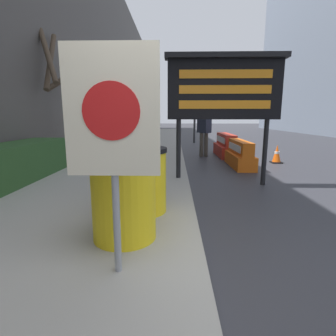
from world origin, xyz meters
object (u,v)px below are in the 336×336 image
at_px(warning_sign, 112,124).
at_px(jersey_barrier_orange_far, 240,155).
at_px(traffic_cone_mid, 221,141).
at_px(pedestrian_worker, 204,127).
at_px(message_board, 224,89).
at_px(barrel_drum_foreground, 124,198).
at_px(barrel_drum_middle, 142,180).
at_px(traffic_cone_near, 277,154).
at_px(jersey_barrier_red_striped, 226,146).
at_px(traffic_light_near_curb, 195,91).

distance_m(warning_sign, jersey_barrier_orange_far, 6.32).
bearing_deg(traffic_cone_mid, pedestrian_worker, -112.65).
xyz_separation_m(message_board, traffic_cone_mid, (1.21, 6.88, -1.66)).
height_order(traffic_cone_mid, pedestrian_worker, pedestrian_worker).
xyz_separation_m(barrel_drum_foreground, warning_sign, (0.06, -0.66, 0.81)).
height_order(barrel_drum_foreground, barrel_drum_middle, same).
relative_size(barrel_drum_middle, jersey_barrier_orange_far, 0.49).
height_order(warning_sign, traffic_cone_near, warning_sign).
bearing_deg(barrel_drum_foreground, warning_sign, -84.59).
height_order(barrel_drum_middle, jersey_barrier_red_striped, barrel_drum_middle).
distance_m(traffic_cone_near, traffic_light_near_curb, 7.43).
relative_size(message_board, jersey_barrier_orange_far, 1.46).
bearing_deg(jersey_barrier_orange_far, traffic_light_near_curb, 96.38).
xyz_separation_m(traffic_cone_near, traffic_light_near_curb, (-2.17, 6.61, 2.60)).
height_order(traffic_cone_near, pedestrian_worker, pedestrian_worker).
distance_m(message_board, jersey_barrier_red_striped, 4.74).
bearing_deg(message_board, warning_sign, -112.60).
xyz_separation_m(barrel_drum_middle, pedestrian_worker, (1.55, 6.27, 0.48)).
xyz_separation_m(barrel_drum_foreground, jersey_barrier_orange_far, (2.49, 5.08, -0.26)).
distance_m(traffic_cone_near, pedestrian_worker, 2.71).
relative_size(jersey_barrier_orange_far, pedestrian_worker, 1.01).
xyz_separation_m(message_board, jersey_barrier_red_striped, (0.93, 4.35, -1.66)).
bearing_deg(traffic_cone_mid, traffic_light_near_curb, 113.12).
bearing_deg(message_board, pedestrian_worker, 88.96).
bearing_deg(jersey_barrier_orange_far, message_board, -113.35).
distance_m(barrel_drum_middle, jersey_barrier_orange_far, 4.89).
bearing_deg(barrel_drum_middle, warning_sign, -90.89).
bearing_deg(pedestrian_worker, barrel_drum_middle, 129.12).
xyz_separation_m(jersey_barrier_red_striped, pedestrian_worker, (-0.86, -0.17, 0.72)).
relative_size(barrel_drum_foreground, barrel_drum_middle, 1.00).
xyz_separation_m(barrel_drum_middle, jersey_barrier_orange_far, (2.40, 4.25, -0.26)).
bearing_deg(traffic_light_near_curb, traffic_cone_near, -71.87).
relative_size(message_board, jersey_barrier_red_striped, 1.33).
height_order(barrel_drum_foreground, jersey_barrier_red_striped, barrel_drum_foreground).
height_order(jersey_barrier_red_striped, traffic_cone_near, jersey_barrier_red_striped).
height_order(barrel_drum_middle, traffic_cone_mid, barrel_drum_middle).
bearing_deg(traffic_light_near_curb, barrel_drum_foreground, -97.70).
relative_size(barrel_drum_middle, traffic_cone_mid, 1.22).
bearing_deg(barrel_drum_middle, jersey_barrier_orange_far, 60.53).
xyz_separation_m(traffic_cone_mid, traffic_light_near_curb, (-1.09, 2.55, 2.52)).
bearing_deg(jersey_barrier_red_striped, jersey_barrier_orange_far, -90.00).
height_order(traffic_cone_mid, traffic_light_near_curb, traffic_light_near_curb).
bearing_deg(warning_sign, pedestrian_worker, 78.57).
bearing_deg(jersey_barrier_red_striped, traffic_cone_mid, 83.81).
xyz_separation_m(message_board, pedestrian_worker, (0.08, 4.17, -0.94)).
bearing_deg(pedestrian_worker, traffic_cone_mid, -59.68).
xyz_separation_m(barrel_drum_middle, traffic_cone_near, (3.75, 4.91, -0.32)).
relative_size(warning_sign, message_board, 0.69).
relative_size(barrel_drum_foreground, jersey_barrier_orange_far, 0.49).
bearing_deg(barrel_drum_foreground, traffic_cone_mid, 74.28).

